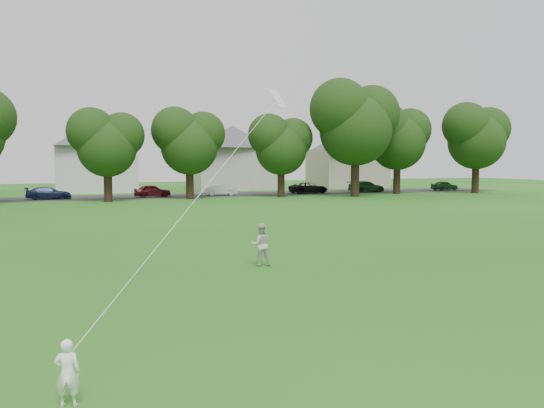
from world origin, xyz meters
name	(u,v)px	position (x,y,z in m)	size (l,w,h in m)	color
ground	(216,321)	(0.00, 0.00, 0.00)	(160.00, 160.00, 0.00)	#185714
street	(102,197)	(0.00, 42.00, 0.01)	(90.00, 7.00, 0.01)	#2D2D30
toddler	(67,373)	(-2.95, -3.14, 0.48)	(0.35, 0.23, 0.96)	white
older_boy	(261,245)	(2.93, 5.32, 0.70)	(0.68, 0.53, 1.40)	beige
kite	(222,167)	(0.89, 2.60, 3.26)	(4.32, 6.20, 14.74)	white
tree_row	(160,126)	(4.61, 35.60, 6.50)	(81.42, 8.95, 11.64)	black
parked_cars	(162,191)	(5.50, 41.00, 0.59)	(71.56, 2.19, 1.23)	black
house_row	(100,149)	(0.48, 52.00, 4.83)	(76.57, 13.95, 10.11)	white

